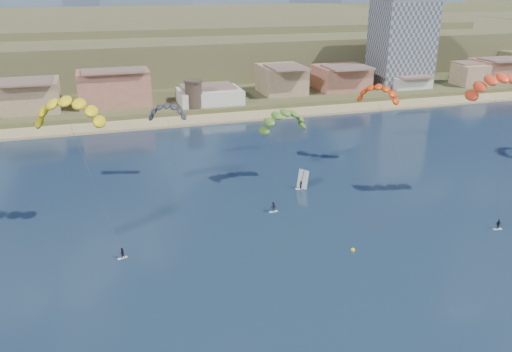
# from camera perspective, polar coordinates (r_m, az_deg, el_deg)

# --- Properties ---
(ground) EXTENTS (2400.00, 2400.00, 0.00)m
(ground) POSITION_cam_1_polar(r_m,az_deg,el_deg) (65.07, 8.70, -18.21)
(ground) COLOR black
(ground) RESTS_ON ground
(beach) EXTENTS (2200.00, 12.00, 0.90)m
(beach) POSITION_cam_1_polar(r_m,az_deg,el_deg) (157.95, -7.91, 5.94)
(beach) COLOR tan
(beach) RESTS_ON ground
(land) EXTENTS (2200.00, 900.00, 4.00)m
(land) POSITION_cam_1_polar(r_m,az_deg,el_deg) (606.64, -15.38, 16.50)
(land) COLOR brown
(land) RESTS_ON ground
(foothills) EXTENTS (940.00, 210.00, 18.00)m
(foothills) POSITION_cam_1_polar(r_m,az_deg,el_deg) (282.84, -7.79, 14.42)
(foothills) COLOR brown
(foothills) RESTS_ON ground
(town) EXTENTS (400.00, 24.00, 12.00)m
(town) POSITION_cam_1_polar(r_m,az_deg,el_deg) (170.82, -22.45, 8.38)
(town) COLOR silver
(town) RESTS_ON ground
(apartment_tower) EXTENTS (20.00, 16.00, 32.00)m
(apartment_tower) POSITION_cam_1_polar(r_m,az_deg,el_deg) (205.32, 15.49, 13.88)
(apartment_tower) COLOR gray
(apartment_tower) RESTS_ON ground
(watchtower) EXTENTS (5.82, 5.82, 8.60)m
(watchtower) POSITION_cam_1_polar(r_m,az_deg,el_deg) (164.99, -6.75, 8.83)
(watchtower) COLOR #47382D
(watchtower) RESTS_ON ground
(kitesurfer_yellow) EXTENTS (12.66, 16.54, 25.39)m
(kitesurfer_yellow) POSITION_cam_1_polar(r_m,az_deg,el_deg) (88.71, -19.67, 6.98)
(kitesurfer_yellow) COLOR silver
(kitesurfer_yellow) RESTS_ON ground
(kitesurfer_orange) EXTENTS (12.83, 16.14, 26.65)m
(kitesurfer_orange) POSITION_cam_1_polar(r_m,az_deg,el_deg) (105.41, 24.73, 9.17)
(kitesurfer_orange) COLOR silver
(kitesurfer_orange) RESTS_ON ground
(kitesurfer_green) EXTENTS (12.92, 16.57, 19.36)m
(kitesurfer_green) POSITION_cam_1_polar(r_m,az_deg,el_deg) (105.99, 2.99, 6.31)
(kitesurfer_green) COLOR silver
(kitesurfer_green) RESTS_ON ground
(distant_kite_dark) EXTENTS (8.57, 6.41, 18.05)m
(distant_kite_dark) POSITION_cam_1_polar(r_m,az_deg,el_deg) (109.24, -9.61, 7.19)
(distant_kite_dark) COLOR #262626
(distant_kite_dark) RESTS_ON ground
(distant_kite_orange) EXTENTS (9.94, 9.16, 19.63)m
(distant_kite_orange) POSITION_cam_1_polar(r_m,az_deg,el_deg) (122.30, 13.11, 9.00)
(distant_kite_orange) COLOR #262626
(distant_kite_orange) RESTS_ON ground
(windsurfer) EXTENTS (2.24, 2.43, 3.95)m
(windsurfer) POSITION_cam_1_polar(r_m,az_deg,el_deg) (107.13, 4.96, -0.75)
(windsurfer) COLOR silver
(windsurfer) RESTS_ON ground
(buoy) EXTENTS (0.70, 0.70, 0.70)m
(buoy) POSITION_cam_1_polar(r_m,az_deg,el_deg) (85.38, 10.43, -7.88)
(buoy) COLOR yellow
(buoy) RESTS_ON ground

